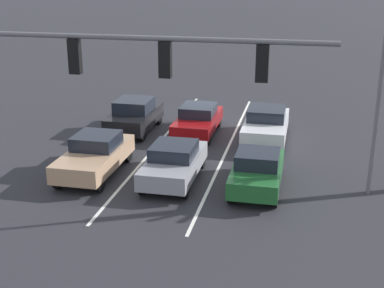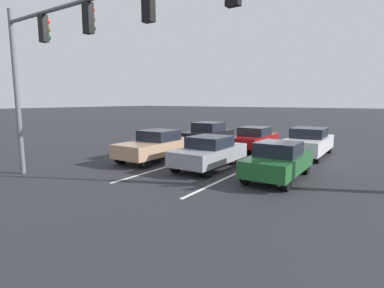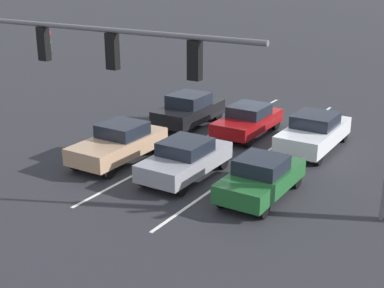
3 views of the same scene
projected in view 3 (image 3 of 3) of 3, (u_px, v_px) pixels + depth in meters
name	position (u px, v px, depth m)	size (l,w,h in m)	color
ground_plane	(259.00, 130.00, 26.44)	(240.00, 240.00, 0.00)	#28282D
lane_stripe_left_divider	(267.00, 151.00, 23.44)	(0.12, 17.42, 0.01)	silver
lane_stripe_center_divider	(203.00, 139.00, 25.08)	(0.12, 17.42, 0.01)	silver
car_gray_midlane_front	(185.00, 159.00, 20.42)	(1.85, 4.24, 1.49)	gray
car_tan_rightlane_front	(119.00, 143.00, 22.07)	(1.91, 4.46, 1.57)	tan
car_darkgreen_leftlane_front	(261.00, 177.00, 18.69)	(1.77, 4.03, 1.49)	#1E5928
car_black_rightlane_second	(189.00, 110.00, 26.84)	(1.92, 4.12, 1.64)	black
car_maroon_midlane_second	(248.00, 120.00, 25.40)	(1.84, 4.23, 1.46)	maroon
car_white_leftlane_second	(314.00, 132.00, 23.46)	(1.95, 4.63, 1.60)	silver
traffic_signal_gantry	(29.00, 62.00, 15.75)	(11.81, 0.37, 6.74)	slate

